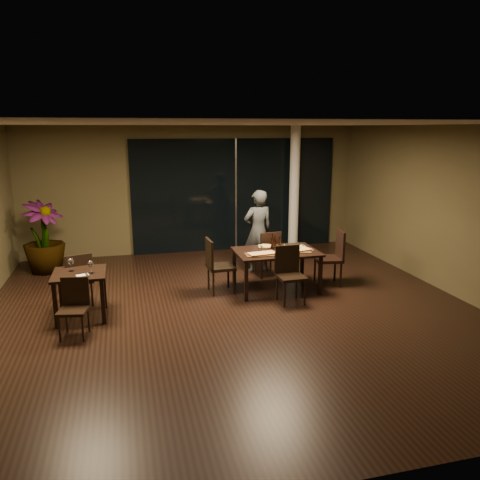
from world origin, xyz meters
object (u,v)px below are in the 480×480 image
object	(u,v)px
chair_main_left	(216,263)
chair_side_far	(79,277)
main_table	(276,255)
bottle_b	(280,244)
bottle_c	(272,241)
chair_main_far	(268,252)
chair_side_near	(74,304)
diner	(258,231)
bottle_a	(275,243)
potted_plant	(44,237)
chair_main_right	(333,254)
side_table	(80,280)
chair_main_near	(289,271)

from	to	relation	value
chair_main_left	chair_side_far	distance (m)	2.36
main_table	chair_side_far	bearing A→B (deg)	-179.79
main_table	chair_side_far	size ratio (longest dim) A/B	1.60
chair_side_far	bottle_b	distance (m)	3.55
chair_side_far	bottle_c	xyz separation A→B (m)	(3.43, 0.16, 0.37)
chair_side_far	bottle_b	size ratio (longest dim) A/B	3.70
chair_main_far	chair_side_near	xyz separation A→B (m)	(-3.53, -1.92, -0.05)
diner	bottle_b	bearing A→B (deg)	84.78
chair_side_near	bottle_a	size ratio (longest dim) A/B	3.11
potted_plant	bottle_a	distance (m)	4.81
chair_side_near	bottle_c	xyz separation A→B (m)	(3.41, 1.29, 0.42)
chair_main_right	bottle_b	xyz separation A→B (m)	(-1.09, -0.03, 0.29)
bottle_b	side_table	bearing A→B (deg)	-171.49
main_table	side_table	bearing A→B (deg)	-171.63
chair_main_far	chair_side_near	distance (m)	4.02
side_table	bottle_b	world-z (taller)	bottle_b
chair_main_far	potted_plant	bearing A→B (deg)	-25.45
chair_side_near	diner	size ratio (longest dim) A/B	0.49
chair_main_right	bottle_a	size ratio (longest dim) A/B	3.88
chair_main_left	bottle_c	size ratio (longest dim) A/B	3.49
chair_side_near	potted_plant	bearing A→B (deg)	115.29
bottle_b	chair_main_far	bearing A→B (deg)	88.12
chair_main_far	chair_side_near	bearing A→B (deg)	21.46
chair_main_near	chair_side_far	xyz separation A→B (m)	(-3.50, 0.59, -0.02)
chair_side_far	diner	size ratio (longest dim) A/B	0.55
side_table	potted_plant	distance (m)	2.88
potted_plant	bottle_c	size ratio (longest dim) A/B	5.17
bottle_b	bottle_c	xyz separation A→B (m)	(-0.10, 0.13, 0.02)
chair_main_left	bottle_a	distance (m)	1.14
side_table	chair_main_far	world-z (taller)	chair_main_far
chair_main_left	bottle_b	bearing A→B (deg)	-98.08
main_table	diner	xyz separation A→B (m)	(0.00, 1.21, 0.18)
side_table	bottle_a	bearing A→B (deg)	9.64
chair_side_far	bottle_a	bearing A→B (deg)	165.44
chair_main_far	bottle_c	size ratio (longest dim) A/B	3.28
main_table	chair_main_left	world-z (taller)	chair_main_left
side_table	chair_side_far	bearing A→B (deg)	97.46
main_table	chair_main_far	size ratio (longest dim) A/B	1.58
chair_side_near	bottle_c	bearing A→B (deg)	31.65
chair_main_near	diner	bearing A→B (deg)	89.60
bottle_a	bottle_c	world-z (taller)	bottle_c
chair_main_left	potted_plant	distance (m)	3.84
main_table	bottle_a	size ratio (longest dim) A/B	5.49
chair_side_near	potted_plant	xyz separation A→B (m)	(-0.87, 3.38, 0.27)
chair_main_near	bottle_c	size ratio (longest dim) A/B	3.36
chair_main_near	potted_plant	size ratio (longest dim) A/B	0.65
chair_main_right	chair_main_left	bearing A→B (deg)	-82.29
chair_side_far	bottle_a	world-z (taller)	bottle_a
chair_side_near	side_table	bearing A→B (deg)	97.47
diner	bottle_a	xyz separation A→B (m)	(-0.01, -1.13, 0.03)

